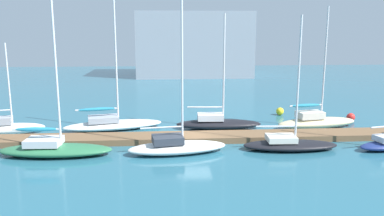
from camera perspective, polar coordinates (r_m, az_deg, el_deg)
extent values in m
plane|color=#286075|center=(28.21, 0.29, -4.79)|extent=(120.00, 120.00, 0.00)
cube|color=brown|center=(28.15, 0.29, -4.36)|extent=(30.72, 2.24, 0.43)
ellipsoid|color=white|center=(32.88, -25.37, -2.81)|extent=(5.44, 2.64, 0.84)
cube|color=#9EA3AD|center=(32.82, -26.37, -1.69)|extent=(1.76, 1.41, 0.54)
cylinder|color=silver|center=(32.23, -25.43, 3.23)|extent=(0.13, 0.13, 6.13)
ellipsoid|color=#2D7047|center=(26.29, -19.44, -5.89)|extent=(7.26, 2.65, 0.69)
cube|color=silver|center=(26.36, -21.00, -4.66)|extent=(2.22, 1.73, 0.45)
cylinder|color=silver|center=(25.15, -19.50, 6.38)|extent=(0.14, 0.14, 10.51)
cylinder|color=silver|center=(26.31, -22.01, -2.94)|extent=(3.01, 0.25, 0.11)
ellipsoid|color=teal|center=(26.31, -22.01, -2.94)|extent=(2.72, 0.48, 0.28)
ellipsoid|color=white|center=(31.88, -11.50, -2.49)|extent=(8.18, 3.96, 0.68)
cube|color=#9EA3AD|center=(31.70, -12.96, -1.58)|extent=(2.65, 2.11, 0.44)
cylinder|color=silver|center=(31.11, -11.15, 6.70)|extent=(0.15, 0.15, 9.50)
cylinder|color=silver|center=(31.51, -13.88, -0.18)|extent=(3.25, 0.81, 0.12)
ellipsoid|color=teal|center=(31.51, -13.88, -0.18)|extent=(2.98, 0.97, 0.28)
ellipsoid|color=white|center=(25.29, -2.14, -5.86)|extent=(6.70, 3.07, 0.72)
cube|color=#333842|center=(25.02, -3.61, -4.64)|extent=(2.13, 1.79, 0.47)
cylinder|color=silver|center=(24.34, -1.48, 5.53)|extent=(0.14, 0.14, 9.31)
cylinder|color=silver|center=(24.76, -4.52, -2.89)|extent=(2.70, 0.49, 0.11)
ellipsoid|color=black|center=(31.47, 3.97, -2.40)|extent=(6.97, 2.31, 0.75)
cube|color=silver|center=(31.26, 2.73, -1.31)|extent=(2.12, 1.51, 0.49)
cylinder|color=silver|center=(30.74, 4.73, 5.93)|extent=(0.14, 0.14, 8.41)
cylinder|color=silver|center=(31.07, 1.98, 0.14)|extent=(2.90, 0.23, 0.11)
ellipsoid|color=black|center=(26.83, 14.28, -5.35)|extent=(6.41, 2.34, 0.59)
cube|color=silver|center=(26.52, 13.01, -4.38)|extent=(1.95, 1.54, 0.39)
cylinder|color=silver|center=(26.02, 15.42, 4.03)|extent=(0.14, 0.14, 8.23)
cylinder|color=silver|center=(26.22, 12.29, -2.66)|extent=(2.66, 0.21, 0.11)
ellipsoid|color=beige|center=(33.26, 17.96, -2.09)|extent=(7.08, 3.02, 0.85)
cube|color=silver|center=(32.76, 17.01, -0.97)|extent=(2.25, 1.65, 0.55)
cylinder|color=silver|center=(32.71, 19.00, 6.25)|extent=(0.14, 0.14, 8.85)
cylinder|color=silver|center=(32.40, 16.47, 0.36)|extent=(2.86, 0.59, 0.11)
ellipsoid|color=teal|center=(32.40, 16.47, 0.36)|extent=(2.62, 0.79, 0.28)
cylinder|color=silver|center=(28.53, 26.52, -2.47)|extent=(2.09, 0.56, 0.10)
sphere|color=yellow|center=(37.34, 12.85, -0.48)|extent=(0.72, 0.72, 0.72)
sphere|color=red|center=(36.69, 22.37, -1.27)|extent=(0.73, 0.73, 0.73)
cube|color=#9399A3|center=(69.30, 0.18, 9.41)|extent=(19.55, 12.38, 10.94)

